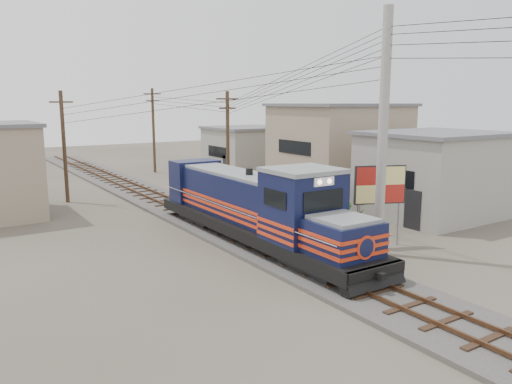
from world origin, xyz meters
TOP-DOWN VIEW (x-y plane):
  - ground at (0.00, 0.00)m, footprint 120.00×120.00m
  - ballast at (0.00, 10.00)m, footprint 3.60×70.00m
  - track at (0.00, 10.00)m, footprint 1.15×70.00m
  - locomotive at (0.00, 3.56)m, footprint 2.72×14.77m
  - utility_pole_main at (3.50, -0.50)m, footprint 0.40×0.40m
  - wooden_pole_mid at (4.50, 14.00)m, footprint 1.60×0.24m
  - wooden_pole_far at (4.80, 28.00)m, footprint 1.60×0.24m
  - wooden_pole_left at (-5.00, 18.00)m, footprint 1.60×0.24m
  - power_lines at (-0.14, 8.49)m, footprint 9.65×19.00m
  - shophouse_front at (11.50, 3.00)m, footprint 7.35×6.30m
  - shophouse_mid at (12.50, 12.00)m, footprint 8.40×7.35m
  - shophouse_back at (11.00, 22.00)m, footprint 6.30×6.30m
  - billboard at (4.36, 0.33)m, footprint 2.20×1.00m
  - market_umbrella at (6.24, 6.17)m, footprint 2.89×2.89m
  - vendor at (5.76, 5.03)m, footprint 0.66×0.62m
  - plant_nursery at (4.75, 4.27)m, footprint 3.39×2.94m

SIDE VIEW (x-z plane):
  - ground at x=0.00m, z-range 0.00..0.00m
  - ballast at x=0.00m, z-range 0.00..0.16m
  - track at x=0.00m, z-range 0.20..0.32m
  - plant_nursery at x=4.75m, z-range -0.08..0.99m
  - vendor at x=5.76m, z-range 0.00..1.53m
  - locomotive at x=0.00m, z-range -0.21..3.45m
  - shophouse_back at x=11.00m, z-range 0.01..4.21m
  - market_umbrella at x=6.24m, z-range 0.96..3.50m
  - shophouse_front at x=11.50m, z-range 0.01..4.71m
  - billboard at x=4.36m, z-range 0.86..4.46m
  - shophouse_mid at x=12.50m, z-range 0.01..6.21m
  - wooden_pole_mid at x=4.50m, z-range 0.18..7.18m
  - wooden_pole_left at x=-5.00m, z-range 0.18..7.18m
  - wooden_pole_far at x=4.80m, z-range 0.18..7.68m
  - utility_pole_main at x=3.50m, z-range 0.00..10.00m
  - power_lines at x=-0.14m, z-range 5.91..9.21m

